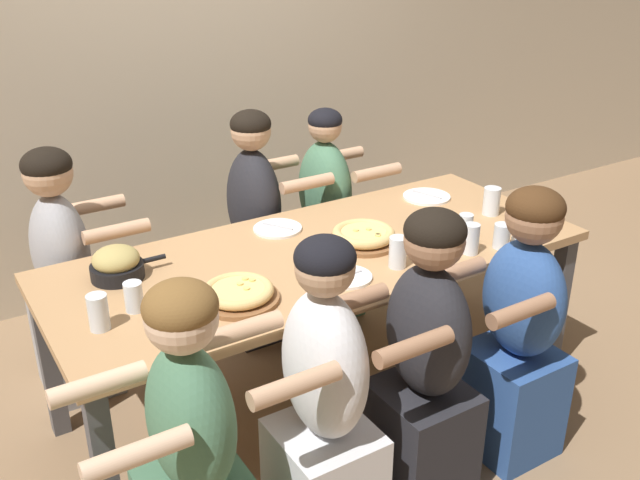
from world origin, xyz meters
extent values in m
plane|color=#896B4C|center=(0.00, 0.00, 0.00)|extent=(18.00, 18.00, 0.00)
cube|color=beige|center=(0.00, 1.53, 1.60)|extent=(10.00, 0.06, 3.20)
cube|color=tan|center=(0.00, 0.00, 0.73)|extent=(2.25, 0.91, 0.04)
cube|color=#4C4C51|center=(-1.06, -0.40, 0.35)|extent=(0.07, 0.07, 0.71)
cube|color=#4C4C51|center=(1.06, -0.40, 0.35)|extent=(0.07, 0.07, 0.71)
cube|color=#4C4C51|center=(-1.06, 0.40, 0.35)|extent=(0.07, 0.07, 0.71)
cube|color=#4C4C51|center=(1.06, 0.40, 0.35)|extent=(0.07, 0.07, 0.71)
cylinder|color=brown|center=(0.20, -0.03, 0.76)|extent=(0.30, 0.30, 0.02)
torus|color=#DBB26B|center=(0.20, -0.03, 0.79)|extent=(0.27, 0.27, 0.04)
cylinder|color=#E5C675|center=(0.20, -0.03, 0.78)|extent=(0.22, 0.22, 0.04)
cylinder|color=#E5C166|center=(0.17, -0.01, 0.81)|extent=(0.02, 0.02, 0.01)
cylinder|color=#E5C166|center=(0.22, -0.10, 0.81)|extent=(0.02, 0.02, 0.01)
cylinder|color=#E5C166|center=(0.22, -0.03, 0.81)|extent=(0.02, 0.02, 0.01)
cylinder|color=#E5C166|center=(0.23, -0.09, 0.81)|extent=(0.02, 0.02, 0.01)
cylinder|color=brown|center=(-0.47, -0.20, 0.76)|extent=(0.30, 0.30, 0.02)
torus|color=#DBB26B|center=(-0.47, -0.20, 0.79)|extent=(0.26, 0.26, 0.04)
cylinder|color=#E5C675|center=(-0.47, -0.20, 0.78)|extent=(0.21, 0.21, 0.03)
cylinder|color=#E5C166|center=(-0.42, -0.15, 0.80)|extent=(0.02, 0.02, 0.01)
cylinder|color=#E5C166|center=(-0.46, -0.18, 0.80)|extent=(0.02, 0.02, 0.01)
cylinder|color=#E5C166|center=(-0.45, -0.22, 0.80)|extent=(0.02, 0.02, 0.01)
cylinder|color=#E5C166|center=(-0.40, -0.18, 0.80)|extent=(0.02, 0.02, 0.01)
cylinder|color=black|center=(-0.79, 0.21, 0.78)|extent=(0.20, 0.20, 0.06)
cylinder|color=black|center=(-0.64, 0.21, 0.79)|extent=(0.09, 0.02, 0.02)
ellipsoid|color=tan|center=(-0.79, 0.21, 0.83)|extent=(0.18, 0.18, 0.10)
cylinder|color=white|center=(0.78, 0.24, 0.75)|extent=(0.23, 0.23, 0.01)
cube|color=#B7B7BC|center=(0.78, 0.24, 0.76)|extent=(0.06, 0.16, 0.01)
cylinder|color=white|center=(-0.04, 0.29, 0.75)|extent=(0.22, 0.22, 0.01)
cube|color=#B7B7BC|center=(-0.04, 0.29, 0.76)|extent=(0.09, 0.13, 0.01)
cylinder|color=white|center=(-0.04, -0.27, 0.75)|extent=(0.20, 0.20, 0.01)
cube|color=#B7B7BC|center=(-0.04, -0.27, 0.76)|extent=(0.14, 0.01, 0.01)
cylinder|color=silver|center=(0.18, -0.29, 0.81)|extent=(0.07, 0.07, 0.13)
cylinder|color=black|center=(0.18, -0.29, 0.78)|extent=(0.06, 0.06, 0.07)
cylinder|color=silver|center=(-0.96, -0.13, 0.81)|extent=(0.07, 0.07, 0.13)
cylinder|color=silver|center=(-0.96, -0.13, 0.78)|extent=(0.06, 0.06, 0.07)
cylinder|color=silver|center=(0.66, -0.37, 0.80)|extent=(0.07, 0.07, 0.11)
cylinder|color=silver|center=(0.66, -0.37, 0.77)|extent=(0.06, 0.06, 0.06)
cylinder|color=silver|center=(0.48, -0.23, 0.80)|extent=(0.08, 0.08, 0.10)
cylinder|color=silver|center=(0.48, -0.23, 0.77)|extent=(0.07, 0.07, 0.05)
cylinder|color=silver|center=(0.99, -0.26, 0.81)|extent=(0.07, 0.07, 0.13)
cylinder|color=silver|center=(0.89, -0.08, 0.81)|extent=(0.08, 0.08, 0.13)
cylinder|color=black|center=(0.89, -0.08, 0.79)|extent=(0.07, 0.07, 0.09)
cylinder|color=silver|center=(0.52, -0.35, 0.81)|extent=(0.06, 0.06, 0.13)
cylinder|color=black|center=(0.52, -0.35, 0.78)|extent=(0.06, 0.06, 0.08)
cylinder|color=silver|center=(0.58, -0.24, 0.81)|extent=(0.06, 0.06, 0.12)
cylinder|color=black|center=(0.58, -0.24, 0.79)|extent=(0.05, 0.05, 0.08)
cylinder|color=silver|center=(0.77, -0.37, 0.80)|extent=(0.06, 0.06, 0.11)
cylinder|color=black|center=(0.77, -0.37, 0.78)|extent=(0.05, 0.05, 0.06)
cylinder|color=silver|center=(-0.82, -0.07, 0.80)|extent=(0.07, 0.07, 0.11)
cylinder|color=black|center=(-0.82, -0.07, 0.78)|extent=(0.06, 0.06, 0.08)
cube|color=#232328|center=(0.02, -0.68, 0.23)|extent=(0.32, 0.34, 0.46)
ellipsoid|color=#232328|center=(0.02, -0.68, 0.71)|extent=(0.24, 0.36, 0.50)
sphere|color=#9E7051|center=(0.02, -0.68, 1.05)|extent=(0.20, 0.20, 0.20)
ellipsoid|color=black|center=(0.02, -0.68, 1.09)|extent=(0.21, 0.21, 0.14)
cylinder|color=#9E7051|center=(-0.19, -0.85, 0.81)|extent=(0.28, 0.06, 0.06)
cylinder|color=#9E7051|center=(-0.19, -0.51, 0.81)|extent=(0.28, 0.06, 0.06)
ellipsoid|color=silver|center=(-0.40, -0.68, 0.72)|extent=(0.24, 0.36, 0.52)
sphere|color=tan|center=(-0.40, -0.68, 1.07)|extent=(0.19, 0.19, 0.19)
ellipsoid|color=black|center=(-0.40, -0.68, 1.10)|extent=(0.19, 0.19, 0.13)
cylinder|color=tan|center=(-0.61, -0.85, 0.82)|extent=(0.28, 0.06, 0.06)
cylinder|color=tan|center=(-0.61, -0.51, 0.82)|extent=(0.28, 0.06, 0.06)
cube|color=#232328|center=(0.04, 0.68, 0.23)|extent=(0.32, 0.34, 0.46)
ellipsoid|color=#232328|center=(0.04, 0.68, 0.73)|extent=(0.24, 0.36, 0.55)
sphere|color=tan|center=(0.04, 0.68, 1.09)|extent=(0.19, 0.19, 0.19)
ellipsoid|color=black|center=(0.04, 0.68, 1.13)|extent=(0.20, 0.20, 0.13)
cylinder|color=tan|center=(0.24, 0.85, 0.84)|extent=(0.28, 0.06, 0.06)
cylinder|color=tan|center=(0.24, 0.51, 0.84)|extent=(0.28, 0.06, 0.06)
cube|color=#2D5193|center=(0.49, -0.68, 0.23)|extent=(0.32, 0.34, 0.46)
ellipsoid|color=#2D5193|center=(0.49, -0.68, 0.70)|extent=(0.24, 0.36, 0.48)
sphere|color=#9E7051|center=(0.49, -0.68, 1.03)|extent=(0.21, 0.21, 0.21)
ellipsoid|color=#422814|center=(0.49, -0.68, 1.07)|extent=(0.21, 0.21, 0.15)
cylinder|color=#9E7051|center=(0.28, -0.85, 0.79)|extent=(0.28, 0.06, 0.06)
cylinder|color=#9E7051|center=(0.28, -0.51, 0.79)|extent=(0.28, 0.06, 0.06)
ellipsoid|color=#477556|center=(-0.86, -0.68, 0.70)|extent=(0.24, 0.36, 0.48)
sphere|color=beige|center=(-0.86, -0.68, 1.03)|extent=(0.20, 0.20, 0.20)
ellipsoid|color=brown|center=(-0.86, -0.68, 1.07)|extent=(0.21, 0.21, 0.14)
cylinder|color=beige|center=(-1.07, -0.85, 0.79)|extent=(0.28, 0.06, 0.06)
cylinder|color=beige|center=(-1.07, -0.51, 0.79)|extent=(0.28, 0.06, 0.06)
cube|color=#99999E|center=(-0.90, 0.68, 0.23)|extent=(0.32, 0.34, 0.46)
ellipsoid|color=#99999E|center=(-0.90, 0.68, 0.71)|extent=(0.24, 0.36, 0.50)
sphere|color=tan|center=(-0.90, 0.68, 1.06)|extent=(0.20, 0.20, 0.20)
ellipsoid|color=black|center=(-0.90, 0.68, 1.09)|extent=(0.21, 0.21, 0.14)
cylinder|color=tan|center=(-0.69, 0.85, 0.81)|extent=(0.28, 0.06, 0.06)
cylinder|color=tan|center=(-0.69, 0.51, 0.81)|extent=(0.28, 0.06, 0.06)
cube|color=#477556|center=(0.45, 0.68, 0.23)|extent=(0.32, 0.34, 0.46)
ellipsoid|color=#477556|center=(0.45, 0.68, 0.72)|extent=(0.24, 0.36, 0.52)
sphere|color=tan|center=(0.45, 0.68, 1.06)|extent=(0.17, 0.17, 0.17)
ellipsoid|color=black|center=(0.45, 0.68, 1.09)|extent=(0.17, 0.17, 0.12)
cylinder|color=tan|center=(0.66, 0.85, 0.82)|extent=(0.28, 0.06, 0.06)
cylinder|color=tan|center=(0.66, 0.51, 0.82)|extent=(0.28, 0.06, 0.06)
camera|label=1|loc=(-1.42, -2.28, 2.01)|focal=40.00mm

